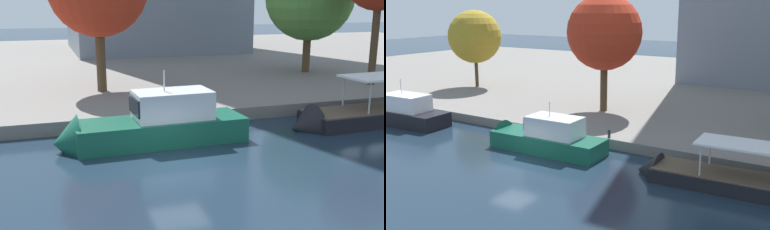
# 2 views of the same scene
# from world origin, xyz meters

# --- Properties ---
(ground_plane) EXTENTS (220.00, 220.00, 0.00)m
(ground_plane) POSITION_xyz_m (0.00, 0.00, 0.00)
(ground_plane) COLOR #192838
(dock_promenade) EXTENTS (120.00, 55.00, 0.78)m
(dock_promenade) POSITION_xyz_m (0.00, 34.09, 0.39)
(dock_promenade) COLOR slate
(dock_promenade) RESTS_ON ground_plane
(motor_yacht_1) EXTENTS (9.79, 3.03, 4.63)m
(motor_yacht_1) POSITION_xyz_m (-0.41, 3.74, 0.83)
(motor_yacht_1) COLOR #14513D
(motor_yacht_1) RESTS_ON ground_plane
(mooring_bollard_1) EXTENTS (0.24, 0.24, 0.66)m
(mooring_bollard_1) POSITION_xyz_m (3.56, 6.91, 1.14)
(mooring_bollard_1) COLOR #2D2D33
(mooring_bollard_1) RESTS_ON dock_promenade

